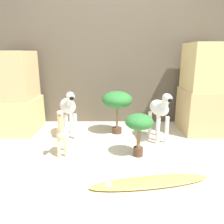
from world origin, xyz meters
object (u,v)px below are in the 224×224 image
giraffe_figurine (61,133)px  potted_palm_back (117,101)px  zebra_left (68,108)px  zebra_right (159,110)px  potted_palm_front (138,124)px  surfboard (149,182)px

giraffe_figurine → potted_palm_back: size_ratio=0.92×
zebra_left → giraffe_figurine: 0.58m
zebra_right → potted_palm_back: bearing=154.5°
zebra_left → potted_palm_back: bearing=13.4°
potted_palm_back → giraffe_figurine: bearing=-132.1°
potted_palm_back → potted_palm_front: bearing=-72.7°
zebra_left → potted_palm_front: bearing=-32.6°
zebra_left → surfboard: (0.94, -1.15, -0.41)m
potted_palm_front → surfboard: size_ratio=0.44×
potted_palm_front → potted_palm_back: (-0.23, 0.74, 0.10)m
zebra_right → surfboard: size_ratio=0.60×
zebra_left → potted_palm_front: zebra_left is taller
zebra_right → potted_palm_front: 0.58m
giraffe_figurine → potted_palm_back: 1.00m
potted_palm_front → potted_palm_back: potted_palm_back is taller
zebra_left → giraffe_figurine: (0.02, -0.56, -0.16)m
giraffe_figurine → potted_palm_front: giraffe_figurine is taller
potted_palm_front → zebra_left: bearing=147.4°
zebra_left → potted_palm_front: (0.91, -0.58, -0.04)m
zebra_right → potted_palm_back: zebra_right is taller
zebra_right → surfboard: zebra_right is taller
surfboard → giraffe_figurine: bearing=147.3°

